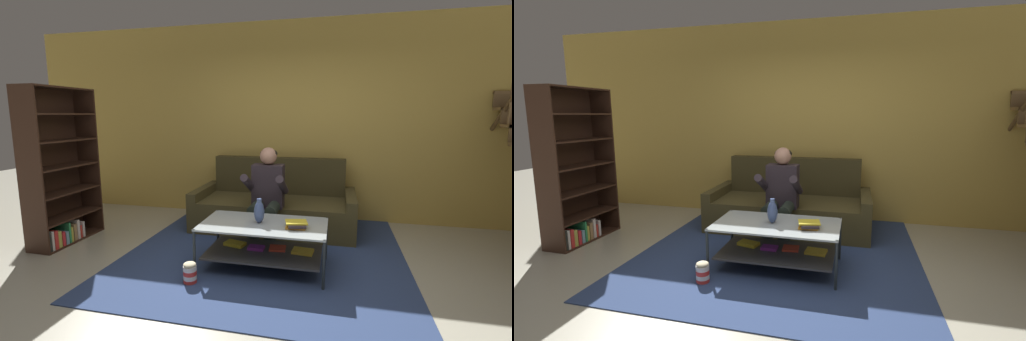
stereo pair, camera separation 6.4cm
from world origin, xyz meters
TOP-DOWN VIEW (x-y plane):
  - ground at (0.00, 0.00)m, footprint 16.80×16.80m
  - back_partition at (0.00, 2.46)m, footprint 8.40×0.12m
  - couch at (-0.10, 1.83)m, footprint 2.15×0.98m
  - person_seated_center at (-0.10, 1.24)m, footprint 0.50×0.58m
  - coffee_table at (0.02, 0.54)m, footprint 1.26×0.70m
  - area_rug at (-0.04, 1.05)m, footprint 3.03×3.23m
  - vase at (-0.03, 0.54)m, footprint 0.11×0.11m
  - book_stack at (0.35, 0.47)m, footprint 0.24×0.22m
  - bookshelf at (-2.57, 0.71)m, footprint 0.35×0.92m
  - popcorn_tub at (-0.58, 0.05)m, footprint 0.12×0.12m

SIDE VIEW (x-z plane):
  - ground at x=0.00m, z-range 0.00..0.00m
  - area_rug at x=-0.04m, z-range 0.00..0.01m
  - popcorn_tub at x=-0.58m, z-range 0.00..0.21m
  - couch at x=-0.10m, z-range -0.18..0.76m
  - coffee_table at x=0.02m, z-range 0.07..0.55m
  - book_stack at x=0.35m, z-range 0.47..0.54m
  - vase at x=-0.03m, z-range 0.46..0.71m
  - person_seated_center at x=-0.10m, z-range 0.05..1.21m
  - bookshelf at x=-2.57m, z-range -0.15..1.72m
  - back_partition at x=0.00m, z-range 0.00..2.90m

